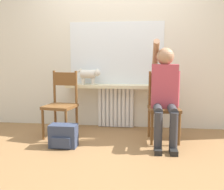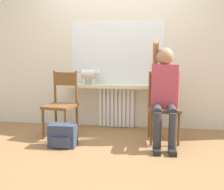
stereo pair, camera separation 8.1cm
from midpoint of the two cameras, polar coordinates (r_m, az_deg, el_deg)
The scene contains 10 objects.
ground_plane at distance 3.21m, azimuth -2.25°, elevation -12.29°, with size 12.00×12.00×0.00m, color olive.
wall_with_window at distance 4.23m, azimuth 0.41°, elevation 11.31°, with size 7.00×0.06×2.70m.
radiator at distance 4.22m, azimuth 0.27°, elevation -2.67°, with size 0.58×0.08×0.65m.
windowsill at distance 4.09m, azimuth 0.14°, elevation 1.92°, with size 1.54×0.26×0.05m.
window_glass at distance 4.19m, azimuth 0.35°, elevation 9.07°, with size 1.48×0.01×0.97m.
chair_left at distance 3.78m, azimuth -11.57°, elevation -1.81°, with size 0.46×0.46×0.93m.
chair_right at distance 3.59m, azimuth 10.50°, elevation -2.31°, with size 0.43×0.43×0.93m.
person at distance 3.44m, azimuth 10.78°, elevation 1.08°, with size 0.36×0.98×1.36m.
cat at distance 4.12m, azimuth -5.41°, elevation 4.52°, with size 0.44×0.14×0.25m.
backpack at distance 3.40m, azimuth -11.23°, elevation -8.75°, with size 0.34×0.22×0.29m.
Camera 1 is at (0.45, -2.97, 1.13)m, focal length 42.00 mm.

